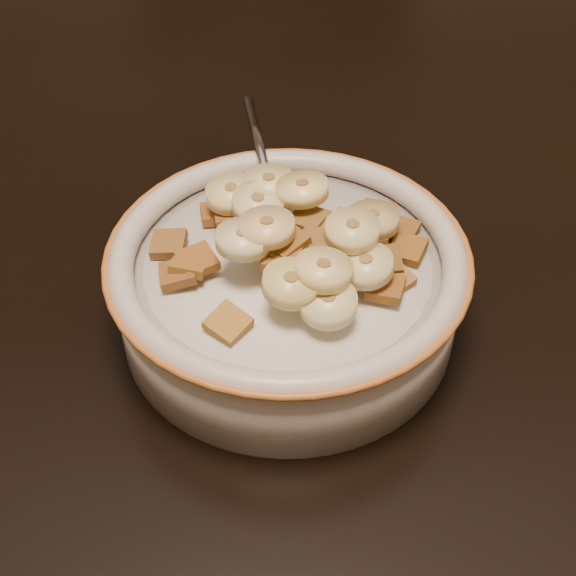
{
  "coord_description": "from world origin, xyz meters",
  "views": [
    {
      "loc": [
        0.05,
        -0.5,
        1.12
      ],
      "look_at": [
        0.04,
        -0.15,
        0.78
      ],
      "focal_mm": 50.0,
      "sensor_mm": 36.0,
      "label": 1
    }
  ],
  "objects_px": {
    "table": "(249,203)",
    "spoon": "(278,224)",
    "cereal_bowl": "(288,294)",
    "chair": "(269,96)"
  },
  "relations": [
    {
      "from": "table",
      "to": "spoon",
      "type": "bearing_deg",
      "value": -77.05
    },
    {
      "from": "table",
      "to": "cereal_bowl",
      "type": "distance_m",
      "value": 0.16
    },
    {
      "from": "chair",
      "to": "cereal_bowl",
      "type": "height_order",
      "value": "chair"
    },
    {
      "from": "spoon",
      "to": "table",
      "type": "bearing_deg",
      "value": -88.98
    },
    {
      "from": "chair",
      "to": "spoon",
      "type": "xyz_separation_m",
      "value": [
        0.05,
        -0.67,
        0.31
      ]
    },
    {
      "from": "table",
      "to": "cereal_bowl",
      "type": "xyz_separation_m",
      "value": [
        0.04,
        -0.15,
        0.04
      ]
    },
    {
      "from": "cereal_bowl",
      "to": "table",
      "type": "bearing_deg",
      "value": 103.74
    },
    {
      "from": "table",
      "to": "spoon",
      "type": "distance_m",
      "value": 0.14
    },
    {
      "from": "chair",
      "to": "cereal_bowl",
      "type": "xyz_separation_m",
      "value": [
        0.05,
        -0.71,
        0.28
      ]
    },
    {
      "from": "chair",
      "to": "cereal_bowl",
      "type": "distance_m",
      "value": 0.76
    }
  ]
}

